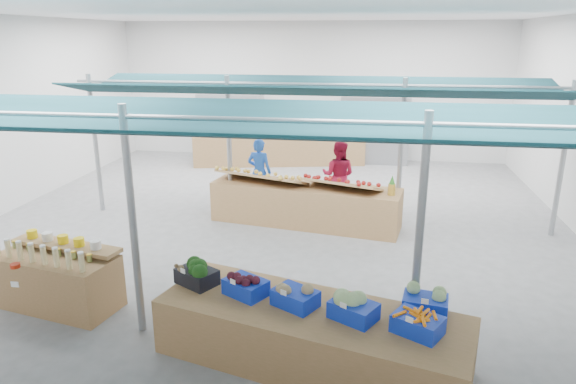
# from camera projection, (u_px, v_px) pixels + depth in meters

# --- Properties ---
(floor) EXTENTS (13.00, 13.00, 0.00)m
(floor) POSITION_uv_depth(u_px,v_px,m) (273.00, 228.00, 10.49)
(floor) COLOR slate
(floor) RESTS_ON ground
(hall) EXTENTS (13.00, 13.00, 13.00)m
(hall) POSITION_uv_depth(u_px,v_px,m) (284.00, 90.00, 11.08)
(hall) COLOR silver
(hall) RESTS_ON ground
(pole_grid) EXTENTS (10.00, 4.60, 3.00)m
(pole_grid) POSITION_uv_depth(u_px,v_px,m) (297.00, 163.00, 8.19)
(pole_grid) COLOR gray
(pole_grid) RESTS_ON floor
(awnings) EXTENTS (9.50, 7.08, 0.30)m
(awnings) POSITION_uv_depth(u_px,v_px,m) (297.00, 102.00, 7.91)
(awnings) COLOR #0A272B
(awnings) RESTS_ON pole_grid
(back_shelving_left) EXTENTS (2.00, 0.50, 2.00)m
(back_shelving_left) POSITION_uv_depth(u_px,v_px,m) (231.00, 127.00, 16.25)
(back_shelving_left) COLOR #B23F33
(back_shelving_left) RESTS_ON floor
(back_shelving_right) EXTENTS (2.00, 0.50, 2.00)m
(back_shelving_right) POSITION_uv_depth(u_px,v_px,m) (374.00, 131.00, 15.55)
(back_shelving_right) COLOR #B23F33
(back_shelving_right) RESTS_ON floor
(bottle_shelf) EXTENTS (1.87, 1.36, 1.06)m
(bottle_shelf) POSITION_uv_depth(u_px,v_px,m) (59.00, 278.00, 7.37)
(bottle_shelf) COLOR olive
(bottle_shelf) RESTS_ON floor
(veg_counter) EXTENTS (3.85, 2.11, 0.71)m
(veg_counter) POSITION_uv_depth(u_px,v_px,m) (311.00, 336.00, 6.08)
(veg_counter) COLOR olive
(veg_counter) RESTS_ON floor
(fruit_counter) EXTENTS (3.98, 1.55, 0.83)m
(fruit_counter) POSITION_uv_depth(u_px,v_px,m) (305.00, 205.00, 10.59)
(fruit_counter) COLOR olive
(fruit_counter) RESTS_ON floor
(far_counter) EXTENTS (5.22, 2.10, 0.92)m
(far_counter) POSITION_uv_depth(u_px,v_px,m) (279.00, 149.00, 15.65)
(far_counter) COLOR olive
(far_counter) RESTS_ON floor
(crate_stack) EXTENTS (0.57, 0.48, 0.58)m
(crate_stack) POSITION_uv_depth(u_px,v_px,m) (439.00, 383.00, 5.35)
(crate_stack) COLOR #112FBB
(crate_stack) RESTS_ON floor
(vendor_left) EXTENTS (0.62, 0.46, 1.55)m
(vendor_left) POSITION_uv_depth(u_px,v_px,m) (259.00, 172.00, 11.71)
(vendor_left) COLOR #1A4BAE
(vendor_left) RESTS_ON floor
(vendor_right) EXTENTS (0.84, 0.70, 1.55)m
(vendor_right) POSITION_uv_depth(u_px,v_px,m) (338.00, 175.00, 11.43)
(vendor_right) COLOR maroon
(vendor_right) RESTS_ON floor
(crate_broccoli) EXTENTS (0.61, 0.55, 0.35)m
(crate_broccoli) POSITION_uv_depth(u_px,v_px,m) (197.00, 272.00, 6.54)
(crate_broccoli) COLOR black
(crate_broccoli) RESTS_ON veg_counter
(crate_beets) EXTENTS (0.61, 0.55, 0.29)m
(crate_beets) POSITION_uv_depth(u_px,v_px,m) (246.00, 285.00, 6.27)
(crate_beets) COLOR #112FBB
(crate_beets) RESTS_ON veg_counter
(crate_celeriac) EXTENTS (0.61, 0.55, 0.31)m
(crate_celeriac) POSITION_uv_depth(u_px,v_px,m) (295.00, 294.00, 6.01)
(crate_celeriac) COLOR #112FBB
(crate_celeriac) RESTS_ON veg_counter
(crate_cabbage) EXTENTS (0.61, 0.55, 0.35)m
(crate_cabbage) POSITION_uv_depth(u_px,v_px,m) (354.00, 306.00, 5.73)
(crate_cabbage) COLOR #112FBB
(crate_cabbage) RESTS_ON veg_counter
(crate_carrots) EXTENTS (0.61, 0.55, 0.29)m
(crate_carrots) POSITION_uv_depth(u_px,v_px,m) (418.00, 324.00, 5.46)
(crate_carrots) COLOR #112FBB
(crate_carrots) RESTS_ON veg_counter
(sparrow) EXTENTS (0.12, 0.09, 0.11)m
(sparrow) POSITION_uv_depth(u_px,v_px,m) (180.00, 268.00, 6.46)
(sparrow) COLOR brown
(sparrow) RESTS_ON crate_broccoli
(pole_ribbon) EXTENTS (0.12, 0.12, 0.28)m
(pole_ribbon) POSITION_uv_depth(u_px,v_px,m) (15.00, 267.00, 6.19)
(pole_ribbon) COLOR #B5220C
(pole_ribbon) RESTS_ON pole_grid
(apple_heap_yellow) EXTENTS (2.02, 1.28, 0.27)m
(apple_heap_yellow) POSITION_uv_depth(u_px,v_px,m) (261.00, 175.00, 10.62)
(apple_heap_yellow) COLOR #997247
(apple_heap_yellow) RESTS_ON fruit_counter
(apple_heap_red) EXTENTS (1.65, 1.15, 0.27)m
(apple_heap_red) POSITION_uv_depth(u_px,v_px,m) (342.00, 182.00, 10.09)
(apple_heap_red) COLOR #997247
(apple_heap_red) RESTS_ON fruit_counter
(pineapple) EXTENTS (0.14, 0.14, 0.39)m
(pineapple) POSITION_uv_depth(u_px,v_px,m) (392.00, 186.00, 9.79)
(pineapple) COLOR #8C6019
(pineapple) RESTS_ON fruit_counter
(crate_extra) EXTENTS (0.55, 0.44, 0.32)m
(crate_extra) POSITION_uv_depth(u_px,v_px,m) (425.00, 301.00, 5.85)
(crate_extra) COLOR #112FBB
(crate_extra) RESTS_ON veg_counter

